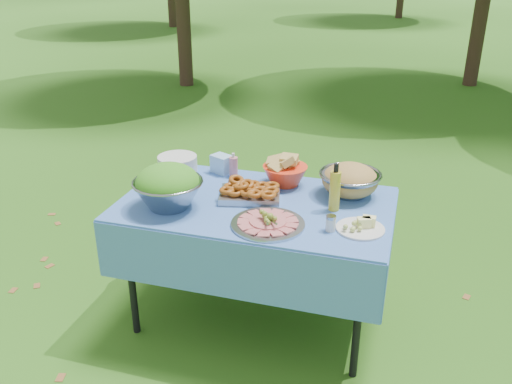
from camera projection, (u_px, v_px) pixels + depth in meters
ground at (256, 317)px, 3.25m from camera, size 80.00×80.00×0.00m
picnic_table at (256, 263)px, 3.09m from camera, size 1.46×0.86×0.76m
salad_bowl at (168, 186)px, 2.83m from camera, size 0.43×0.43×0.24m
pasta_bowl_white at (170, 176)px, 3.12m from camera, size 0.29×0.29×0.13m
plate_stack at (178, 164)px, 3.33m from camera, size 0.32×0.32×0.10m
wipes_box at (222, 164)px, 3.31m from camera, size 0.15×0.13×0.11m
sanitizer_bottle at (234, 165)px, 3.25m from camera, size 0.07×0.07×0.15m
bread_bowl at (285, 170)px, 3.13m from camera, size 0.28×0.28×0.17m
pasta_bowl_steel at (350, 180)px, 2.99m from camera, size 0.45×0.45×0.18m
fried_tray at (250, 192)px, 2.97m from camera, size 0.37×0.30×0.08m
charcuterie_platter at (268, 218)px, 2.68m from camera, size 0.48×0.48×0.08m
oil_bottle at (335, 187)px, 2.80m from camera, size 0.07×0.07×0.26m
cheese_plate at (361, 224)px, 2.64m from camera, size 0.29×0.29×0.07m
shaker at (331, 223)px, 2.63m from camera, size 0.05×0.05×0.08m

